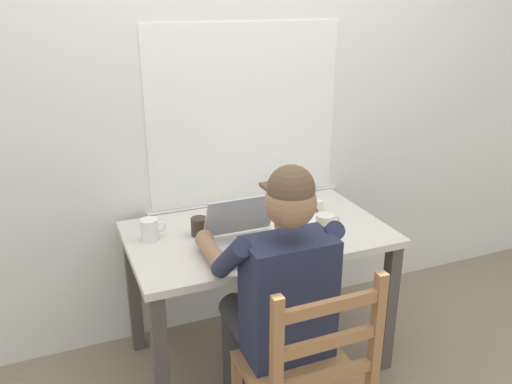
{
  "coord_description": "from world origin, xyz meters",
  "views": [
    {
      "loc": [
        -0.88,
        -2.11,
        1.79
      ],
      "look_at": [
        -0.03,
        -0.05,
        0.95
      ],
      "focal_mm": 36.9,
      "sensor_mm": 36.0,
      "label": 1
    }
  ],
  "objects": [
    {
      "name": "coffee_mug_dark",
      "position": [
        -0.27,
        0.06,
        0.77
      ],
      "size": [
        0.12,
        0.08,
        0.09
      ],
      "color": "#38281E",
      "rests_on": "desk"
    },
    {
      "name": "paper_pile_near_laptop",
      "position": [
        0.25,
        0.03,
        0.74
      ],
      "size": [
        0.2,
        0.19,
        0.02
      ],
      "primitive_type": "cube",
      "rotation": [
        0.0,
        0.0,
        0.05
      ],
      "color": "white",
      "rests_on": "desk"
    },
    {
      "name": "back_wall",
      "position": [
        0.0,
        0.45,
        1.3
      ],
      "size": [
        6.0,
        0.08,
        2.6
      ],
      "color": "silver",
      "rests_on": "ground"
    },
    {
      "name": "seated_person",
      "position": [
        -0.1,
        -0.44,
        0.67
      ],
      "size": [
        0.5,
        0.6,
        1.23
      ],
      "color": "#232842",
      "rests_on": "ground"
    },
    {
      "name": "desk",
      "position": [
        0.0,
        0.0,
        0.62
      ],
      "size": [
        1.23,
        0.73,
        0.73
      ],
      "color": "beige",
      "rests_on": "ground"
    },
    {
      "name": "ground_plane",
      "position": [
        0.0,
        0.0,
        0.0
      ],
      "size": [
        8.0,
        8.0,
        0.0
      ],
      "primitive_type": "plane",
      "color": "gray"
    },
    {
      "name": "laptop",
      "position": [
        -0.11,
        -0.14,
        0.78
      ],
      "size": [
        0.33,
        0.33,
        0.22
      ],
      "color": "#ADAFB2",
      "rests_on": "desk"
    },
    {
      "name": "coffee_mug_spare",
      "position": [
        0.29,
        -0.14,
        0.77
      ],
      "size": [
        0.12,
        0.09,
        0.09
      ],
      "color": "silver",
      "rests_on": "desk"
    },
    {
      "name": "coffee_mug_white",
      "position": [
        -0.49,
        0.1,
        0.78
      ],
      "size": [
        0.12,
        0.08,
        0.1
      ],
      "color": "white",
      "rests_on": "desk"
    },
    {
      "name": "book_stack_main",
      "position": [
        0.29,
        0.14,
        0.77
      ],
      "size": [
        0.2,
        0.16,
        0.07
      ],
      "color": "#BC332D",
      "rests_on": "desk"
    },
    {
      "name": "wooden_chair",
      "position": [
        -0.1,
        -0.72,
        0.45
      ],
      "size": [
        0.42,
        0.42,
        0.93
      ],
      "color": "olive",
      "rests_on": "ground"
    },
    {
      "name": "computer_mouse",
      "position": [
        0.15,
        -0.23,
        0.74
      ],
      "size": [
        0.06,
        0.1,
        0.03
      ],
      "primitive_type": "ellipsoid",
      "color": "black",
      "rests_on": "desk"
    },
    {
      "name": "landscape_photo_print",
      "position": [
        -0.15,
        0.13,
        0.73
      ],
      "size": [
        0.14,
        0.1,
        0.0
      ],
      "primitive_type": "cube",
      "rotation": [
        0.0,
        0.0,
        -0.1
      ],
      "color": "teal",
      "rests_on": "desk"
    }
  ]
}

